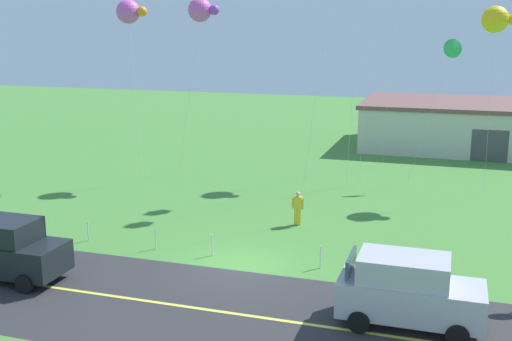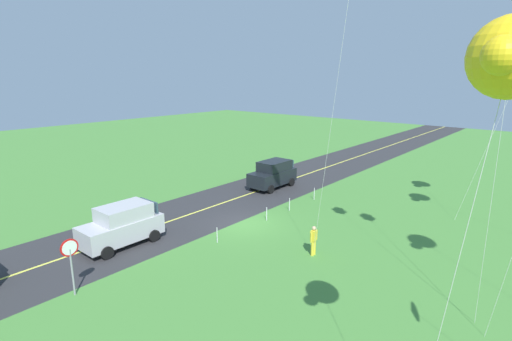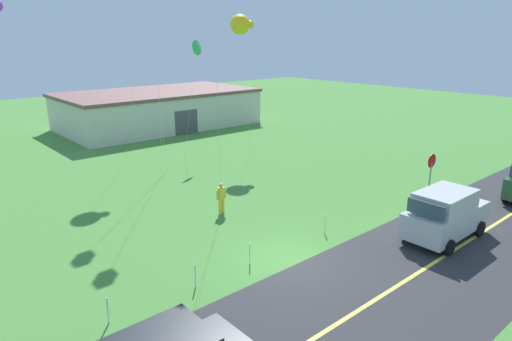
{
  "view_description": "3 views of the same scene",
  "coord_description": "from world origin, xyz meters",
  "px_view_note": "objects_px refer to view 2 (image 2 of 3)",
  "views": [
    {
      "loc": [
        7.54,
        -21.61,
        9.09
      ],
      "look_at": [
        0.68,
        -0.1,
        3.87
      ],
      "focal_mm": 44.03,
      "sensor_mm": 36.0,
      "label": 1
    },
    {
      "loc": [
        17.13,
        15.44,
        9.11
      ],
      "look_at": [
        1.27,
        2.07,
        4.05
      ],
      "focal_mm": 27.33,
      "sensor_mm": 36.0,
      "label": 2
    },
    {
      "loc": [
        -11.53,
        -11.33,
        8.57
      ],
      "look_at": [
        -0.13,
        1.82,
        3.33
      ],
      "focal_mm": 31.27,
      "sensor_mm": 36.0,
      "label": 3
    }
  ],
  "objects_px": {
    "car_suv_foreground": "(122,225)",
    "car_parked_west_near": "(273,174)",
    "kite_orange_near": "(511,57)",
    "person_adult_near": "(314,240)",
    "stop_sign": "(70,256)"
  },
  "relations": [
    {
      "from": "car_parked_west_near",
      "to": "person_adult_near",
      "type": "relative_size",
      "value": 2.75
    },
    {
      "from": "stop_sign",
      "to": "person_adult_near",
      "type": "height_order",
      "value": "stop_sign"
    },
    {
      "from": "car_suv_foreground",
      "to": "kite_orange_near",
      "type": "height_order",
      "value": "kite_orange_near"
    },
    {
      "from": "stop_sign",
      "to": "person_adult_near",
      "type": "distance_m",
      "value": 11.43
    },
    {
      "from": "car_suv_foreground",
      "to": "stop_sign",
      "type": "bearing_deg",
      "value": 35.69
    },
    {
      "from": "kite_orange_near",
      "to": "person_adult_near",
      "type": "bearing_deg",
      "value": -134.05
    },
    {
      "from": "car_parked_west_near",
      "to": "person_adult_near",
      "type": "bearing_deg",
      "value": 47.19
    },
    {
      "from": "car_parked_west_near",
      "to": "stop_sign",
      "type": "bearing_deg",
      "value": 11.11
    },
    {
      "from": "stop_sign",
      "to": "kite_orange_near",
      "type": "bearing_deg",
      "value": 95.58
    },
    {
      "from": "car_suv_foreground",
      "to": "car_parked_west_near",
      "type": "height_order",
      "value": "same"
    },
    {
      "from": "car_suv_foreground",
      "to": "car_parked_west_near",
      "type": "bearing_deg",
      "value": -177.4
    },
    {
      "from": "car_suv_foreground",
      "to": "stop_sign",
      "type": "height_order",
      "value": "stop_sign"
    },
    {
      "from": "person_adult_near",
      "to": "car_suv_foreground",
      "type": "bearing_deg",
      "value": -43.5
    },
    {
      "from": "car_parked_west_near",
      "to": "stop_sign",
      "type": "relative_size",
      "value": 1.72
    },
    {
      "from": "car_suv_foreground",
      "to": "person_adult_near",
      "type": "xyz_separation_m",
      "value": [
        -5.67,
        8.74,
        -0.29
      ]
    }
  ]
}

